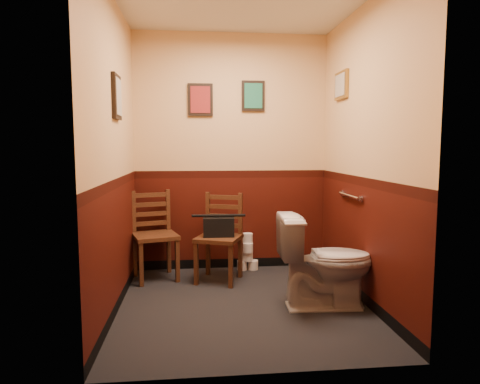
# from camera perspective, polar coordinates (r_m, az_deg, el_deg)

# --- Properties ---
(floor) EXTENTS (2.20, 2.40, 0.00)m
(floor) POSITION_cam_1_polar(r_m,az_deg,el_deg) (4.01, 0.39, -14.74)
(floor) COLOR black
(floor) RESTS_ON ground
(wall_back) EXTENTS (2.20, 0.00, 2.70)m
(wall_back) POSITION_cam_1_polar(r_m,az_deg,el_deg) (4.94, -1.17, 5.20)
(wall_back) COLOR #390E08
(wall_back) RESTS_ON ground
(wall_front) EXTENTS (2.20, 0.00, 2.70)m
(wall_front) POSITION_cam_1_polar(r_m,az_deg,el_deg) (2.56, 3.45, 4.39)
(wall_front) COLOR #390E08
(wall_front) RESTS_ON ground
(wall_left) EXTENTS (0.00, 2.40, 2.70)m
(wall_left) POSITION_cam_1_polar(r_m,az_deg,el_deg) (3.79, -16.43, 4.69)
(wall_left) COLOR #390E08
(wall_left) RESTS_ON ground
(wall_right) EXTENTS (0.00, 2.40, 2.70)m
(wall_right) POSITION_cam_1_polar(r_m,az_deg,el_deg) (4.02, 16.22, 4.76)
(wall_right) COLOR #390E08
(wall_right) RESTS_ON ground
(grab_bar) EXTENTS (0.05, 0.56, 0.06)m
(grab_bar) POSITION_cam_1_polar(r_m,az_deg,el_deg) (4.27, 14.41, -0.51)
(grab_bar) COLOR silver
(grab_bar) RESTS_ON wall_right
(framed_print_back_a) EXTENTS (0.28, 0.04, 0.36)m
(framed_print_back_a) POSITION_cam_1_polar(r_m,az_deg,el_deg) (4.93, -5.31, 12.15)
(framed_print_back_a) COLOR black
(framed_print_back_a) RESTS_ON wall_back
(framed_print_back_b) EXTENTS (0.26, 0.04, 0.34)m
(framed_print_back_b) POSITION_cam_1_polar(r_m,az_deg,el_deg) (4.98, 1.77, 12.69)
(framed_print_back_b) COLOR black
(framed_print_back_b) RESTS_ON wall_back
(framed_print_left) EXTENTS (0.04, 0.30, 0.38)m
(framed_print_left) POSITION_cam_1_polar(r_m,az_deg,el_deg) (3.90, -16.08, 12.09)
(framed_print_left) COLOR black
(framed_print_left) RESTS_ON wall_left
(framed_print_right) EXTENTS (0.04, 0.34, 0.28)m
(framed_print_right) POSITION_cam_1_polar(r_m,az_deg,el_deg) (4.62, 13.35, 13.68)
(framed_print_right) COLOR olive
(framed_print_right) RESTS_ON wall_right
(toilet) EXTENTS (0.85, 0.50, 0.82)m
(toilet) POSITION_cam_1_polar(r_m,az_deg,el_deg) (3.91, 11.29, -9.11)
(toilet) COLOR white
(toilet) RESTS_ON floor
(toilet_brush) EXTENTS (0.13, 0.13, 0.46)m
(toilet_brush) POSITION_cam_1_polar(r_m,az_deg,el_deg) (4.12, 14.76, -13.25)
(toilet_brush) COLOR silver
(toilet_brush) RESTS_ON floor
(chair_left) EXTENTS (0.55, 0.55, 0.95)m
(chair_left) POSITION_cam_1_polar(r_m,az_deg,el_deg) (4.73, -11.34, -5.65)
(chair_left) COLOR #5A301B
(chair_left) RESTS_ON floor
(chair_right) EXTENTS (0.56, 0.56, 0.93)m
(chair_right) POSITION_cam_1_polar(r_m,az_deg,el_deg) (4.58, -2.69, -6.05)
(chair_right) COLOR #5A301B
(chair_right) RESTS_ON floor
(handbag) EXTENTS (0.33, 0.17, 0.24)m
(handbag) POSITION_cam_1_polar(r_m,az_deg,el_deg) (4.51, -2.86, -4.64)
(handbag) COLOR black
(handbag) RESTS_ON chair_right
(tp_stack) EXTENTS (0.25, 0.15, 0.43)m
(tp_stack) POSITION_cam_1_polar(r_m,az_deg,el_deg) (5.00, 1.03, -8.32)
(tp_stack) COLOR silver
(tp_stack) RESTS_ON floor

